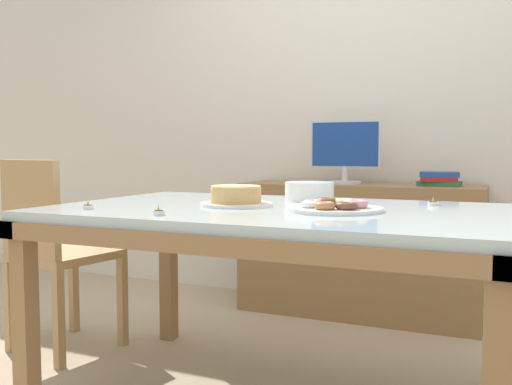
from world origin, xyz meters
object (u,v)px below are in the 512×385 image
(book_stack, at_px, (439,179))
(pastry_platter, at_px, (335,207))
(chair, at_px, (52,246))
(cake_chocolate_round, at_px, (236,197))
(tealight_near_cakes, at_px, (236,193))
(tealight_right_edge, at_px, (88,207))
(plate_stack, at_px, (309,191))
(tealight_near_front, at_px, (159,212))
(tealight_centre, at_px, (433,203))
(computer_monitor, at_px, (345,152))

(book_stack, height_order, pastry_platter, book_stack)
(chair, xyz_separation_m, cake_chocolate_round, (1.02, -0.08, 0.28))
(tealight_near_cakes, bearing_deg, tealight_right_edge, -104.88)
(pastry_platter, bearing_deg, cake_chocolate_round, 175.76)
(plate_stack, bearing_deg, pastry_platter, -58.91)
(tealight_near_front, distance_m, tealight_right_edge, 0.35)
(tealight_near_front, bearing_deg, cake_chocolate_round, 77.55)
(book_stack, distance_m, tealight_near_cakes, 1.21)
(tealight_near_front, xyz_separation_m, tealight_centre, (0.79, 0.72, 0.00))
(tealight_right_edge, bearing_deg, book_stack, 57.92)
(chair, relative_size, tealight_near_front, 23.50)
(tealight_right_edge, xyz_separation_m, tealight_centre, (1.14, 0.66, 0.00))
(computer_monitor, relative_size, tealight_right_edge, 10.60)
(tealight_right_edge, bearing_deg, chair, 143.83)
(computer_monitor, bearing_deg, cake_chocolate_round, -93.21)
(book_stack, relative_size, plate_stack, 1.12)
(tealight_near_cakes, relative_size, tealight_centre, 1.00)
(plate_stack, distance_m, tealight_near_front, 0.79)
(cake_chocolate_round, xyz_separation_m, tealight_right_edge, (-0.44, -0.35, -0.02))
(cake_chocolate_round, xyz_separation_m, pastry_platter, (0.41, -0.03, -0.02))
(cake_chocolate_round, xyz_separation_m, plate_stack, (0.19, 0.33, 0.01))
(cake_chocolate_round, distance_m, plate_stack, 0.38)
(tealight_near_front, height_order, tealight_centre, same)
(cake_chocolate_round, distance_m, tealight_near_cakes, 0.51)
(cake_chocolate_round, distance_m, tealight_centre, 0.77)
(chair, bearing_deg, tealight_near_front, -27.61)
(chair, relative_size, cake_chocolate_round, 3.36)
(plate_stack, bearing_deg, tealight_centre, -1.47)
(tealight_near_front, bearing_deg, tealight_near_cakes, 98.74)
(pastry_platter, bearing_deg, tealight_near_front, -143.02)
(book_stack, bearing_deg, tealight_centre, -85.10)
(tealight_centre, bearing_deg, computer_monitor, 121.81)
(pastry_platter, relative_size, tealight_near_cakes, 8.71)
(chair, height_order, book_stack, chair)
(book_stack, height_order, cake_chocolate_round, book_stack)
(pastry_platter, xyz_separation_m, tealight_near_cakes, (-0.63, 0.49, -0.00))
(chair, distance_m, pastry_platter, 1.46)
(pastry_platter, relative_size, tealight_centre, 8.71)
(chair, distance_m, computer_monitor, 1.72)
(plate_stack, bearing_deg, computer_monitor, 96.60)
(book_stack, height_order, tealight_near_cakes, book_stack)
(cake_chocolate_round, xyz_separation_m, tealight_centre, (0.70, 0.32, -0.02))
(chair, height_order, tealight_near_cakes, chair)
(chair, height_order, cake_chocolate_round, chair)
(book_stack, xyz_separation_m, pastry_platter, (-0.21, -1.36, -0.04))
(cake_chocolate_round, bearing_deg, pastry_platter, -4.24)
(chair, xyz_separation_m, tealight_centre, (1.73, 0.23, 0.25))
(tealight_near_cakes, height_order, tealight_centre, same)
(computer_monitor, height_order, tealight_near_front, computer_monitor)
(chair, relative_size, plate_stack, 4.48)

